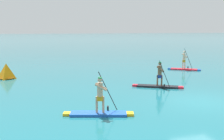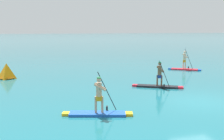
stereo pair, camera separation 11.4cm
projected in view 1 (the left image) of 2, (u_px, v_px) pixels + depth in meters
The scene contains 5 objects.
ground at pixel (200, 101), 15.93m from camera, with size 440.00×440.00×0.00m, color #1E727F.
paddleboarder_near_left at pixel (99, 108), 13.31m from camera, with size 3.20×1.46×1.97m.
paddleboarder_mid_center at pixel (158, 83), 19.61m from camera, with size 3.12×2.15×1.89m.
paddleboarder_far_right at pixel (184, 66), 27.98m from camera, with size 2.69×2.27×2.06m.
race_marker_buoy at pixel (6, 72), 22.98m from camera, with size 1.38×1.38×1.22m.
Camera 1 is at (-9.41, -13.27, 3.93)m, focal length 46.76 mm.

